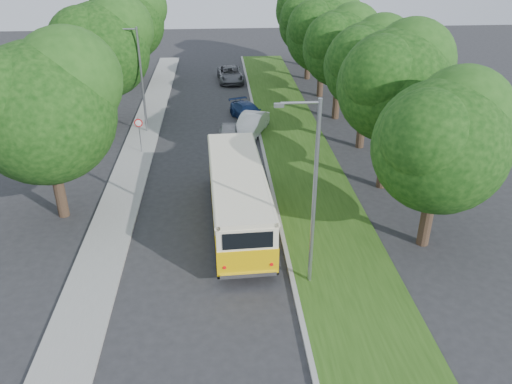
{
  "coord_description": "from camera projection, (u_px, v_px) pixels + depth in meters",
  "views": [
    {
      "loc": [
        0.78,
        -19.18,
        13.16
      ],
      "look_at": [
        2.46,
        3.01,
        1.5
      ],
      "focal_mm": 35.0,
      "sensor_mm": 36.0,
      "label": 1
    }
  ],
  "objects": [
    {
      "name": "curb",
      "position": [
        274.0,
        197.0,
        27.62
      ],
      "size": [
        0.2,
        70.0,
        0.15
      ],
      "primitive_type": "cube",
      "color": "gray",
      "rests_on": "ground"
    },
    {
      "name": "vintage_bus",
      "position": [
        238.0,
        198.0,
        24.54
      ],
      "size": [
        3.02,
        10.35,
        3.05
      ],
      "primitive_type": null,
      "rotation": [
        0.0,
        0.0,
        0.04
      ],
      "color": "yellow",
      "rests_on": "ground"
    },
    {
      "name": "ground",
      "position": [
        208.0,
        253.0,
        23.0
      ],
      "size": [
        120.0,
        120.0,
        0.0
      ],
      "primitive_type": "plane",
      "color": "#28282A",
      "rests_on": "ground"
    },
    {
      "name": "car_white",
      "position": [
        251.0,
        125.0,
        36.08
      ],
      "size": [
        3.11,
        4.8,
        1.49
      ],
      "primitive_type": "imported",
      "rotation": [
        0.0,
        0.0,
        -0.37
      ],
      "color": "silver",
      "rests_on": "ground"
    },
    {
      "name": "car_grey",
      "position": [
        230.0,
        74.0,
        48.93
      ],
      "size": [
        2.67,
        5.21,
        1.41
      ],
      "primitive_type": "imported",
      "rotation": [
        0.0,
        0.0,
        0.07
      ],
      "color": "#55575C",
      "rests_on": "ground"
    },
    {
      "name": "sidewalk",
      "position": [
        120.0,
        203.0,
        27.06
      ],
      "size": [
        2.2,
        70.0,
        0.12
      ],
      "primitive_type": "cube",
      "color": "gray",
      "rests_on": "ground"
    },
    {
      "name": "lamppost_far",
      "position": [
        140.0,
        77.0,
        34.91
      ],
      "size": [
        1.71,
        0.16,
        7.5
      ],
      "color": "gray",
      "rests_on": "ground"
    },
    {
      "name": "grass_verge",
      "position": [
        316.0,
        196.0,
        27.78
      ],
      "size": [
        4.5,
        70.0,
        0.13
      ],
      "primitive_type": "cube",
      "color": "#264A13",
      "rests_on": "ground"
    },
    {
      "name": "treeline",
      "position": [
        250.0,
        43.0,
        36.35
      ],
      "size": [
        24.27,
        41.91,
        9.46
      ],
      "color": "#332319",
      "rests_on": "ground"
    },
    {
      "name": "car_silver",
      "position": [
        229.0,
        135.0,
        34.48
      ],
      "size": [
        1.68,
        3.81,
        1.27
      ],
      "primitive_type": "imported",
      "rotation": [
        0.0,
        0.0,
        -0.05
      ],
      "color": "#A2A2A6",
      "rests_on": "ground"
    },
    {
      "name": "car_blue",
      "position": [
        248.0,
        112.0,
        38.88
      ],
      "size": [
        3.23,
        4.73,
        1.27
      ],
      "primitive_type": "imported",
      "rotation": [
        0.0,
        0.0,
        0.37
      ],
      "color": "navy",
      "rests_on": "ground"
    },
    {
      "name": "warning_sign",
      "position": [
        139.0,
        129.0,
        32.48
      ],
      "size": [
        0.56,
        0.1,
        2.5
      ],
      "color": "gray",
      "rests_on": "ground"
    },
    {
      "name": "lamppost_near",
      "position": [
        312.0,
        191.0,
        19.05
      ],
      "size": [
        1.71,
        0.16,
        8.0
      ],
      "color": "gray",
      "rests_on": "ground"
    }
  ]
}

